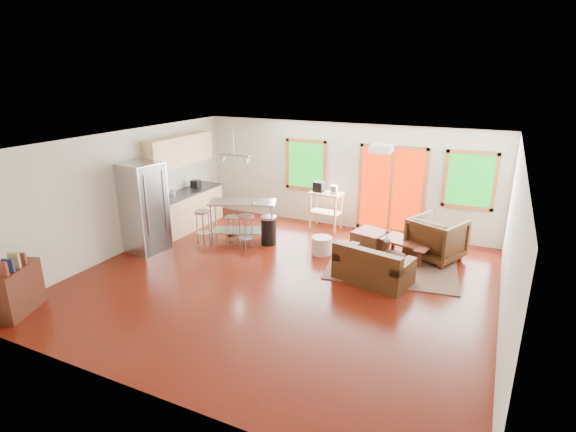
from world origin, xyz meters
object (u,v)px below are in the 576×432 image
at_px(rug, 392,266).
at_px(coffee_table, 406,243).
at_px(ottoman, 370,240).
at_px(refrigerator, 144,208).
at_px(kitchen_cart, 325,197).
at_px(island, 243,214).
at_px(loveseat, 372,267).
at_px(armchair, 437,237).

xyz_separation_m(rug, coffee_table, (0.15, 0.54, 0.34)).
relative_size(ottoman, refrigerator, 0.33).
bearing_deg(coffee_table, kitchen_cart, 155.04).
xyz_separation_m(rug, ottoman, (-0.66, 0.71, 0.20)).
bearing_deg(refrigerator, island, 48.66).
bearing_deg(island, rug, 0.34).
bearing_deg(loveseat, rug, 89.09).
height_order(loveseat, island, island).
bearing_deg(refrigerator, ottoman, 33.39).
xyz_separation_m(rug, loveseat, (-0.20, -0.82, 0.28)).
bearing_deg(coffee_table, ottoman, 168.48).
xyz_separation_m(rug, kitchen_cart, (-2.07, 1.58, 0.80)).
bearing_deg(rug, armchair, 48.36).
distance_m(rug, armchair, 1.18).
xyz_separation_m(loveseat, kitchen_cart, (-1.87, 2.40, 0.52)).
distance_m(rug, coffee_table, 0.66).
bearing_deg(ottoman, coffee_table, -11.52).
bearing_deg(coffee_table, refrigerator, -159.47).
bearing_deg(island, refrigerator, -139.04).
distance_m(ottoman, refrigerator, 4.97).
bearing_deg(armchair, ottoman, 27.15).
relative_size(loveseat, coffee_table, 1.27).
xyz_separation_m(loveseat, armchair, (0.91, 1.63, 0.21)).
height_order(refrigerator, kitchen_cart, refrigerator).
relative_size(rug, island, 1.55).
bearing_deg(armchair, loveseat, 83.93).
bearing_deg(loveseat, refrigerator, -160.55).
xyz_separation_m(ottoman, island, (-2.81, -0.73, 0.44)).
bearing_deg(island, coffee_table, 8.81).
relative_size(loveseat, island, 0.92).
xyz_separation_m(loveseat, refrigerator, (-4.89, -0.60, 0.69)).
bearing_deg(coffee_table, armchair, 25.11).
xyz_separation_m(refrigerator, kitchen_cart, (3.02, 3.00, -0.17)).
distance_m(loveseat, armchair, 1.88).
xyz_separation_m(rug, island, (-3.47, -0.02, 0.64)).
xyz_separation_m(loveseat, island, (-3.28, 0.80, 0.37)).
relative_size(armchair, kitchen_cart, 0.84).
distance_m(armchair, island, 4.27).
relative_size(loveseat, ottoman, 2.31).
bearing_deg(ottoman, rug, -46.87).
relative_size(rug, refrigerator, 1.29).
bearing_deg(refrigerator, rug, 23.30).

